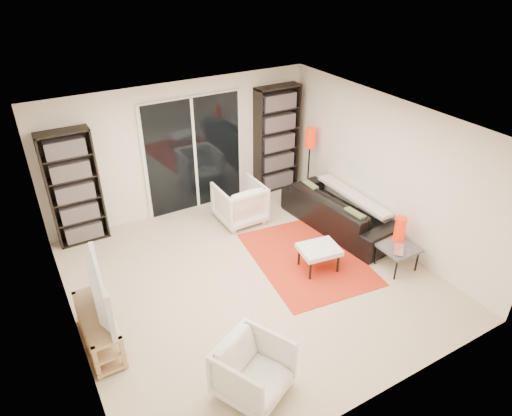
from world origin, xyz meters
The scene contains 20 objects.
floor centered at (0.00, 0.00, 0.00)m, with size 5.00×5.00×0.00m, color beige.
wall_back centered at (0.00, 2.50, 1.20)m, with size 5.00×0.02×2.40m, color white.
wall_front centered at (0.00, -2.50, 1.20)m, with size 5.00×0.02×2.40m, color white.
wall_left centered at (-2.50, 0.00, 1.20)m, with size 0.02×5.00×2.40m, color white.
wall_right centered at (2.50, 0.00, 1.20)m, with size 0.02×5.00×2.40m, color white.
ceiling centered at (0.00, 0.00, 2.40)m, with size 5.00×5.00×0.02m, color white.
sliding_door centered at (0.20, 2.46, 1.05)m, with size 1.92×0.08×2.16m.
bookshelf_left centered at (-1.95, 2.33, 0.98)m, with size 0.80×0.30×1.95m.
bookshelf_right centered at (1.90, 2.33, 1.05)m, with size 0.90×0.30×2.10m.
tv_stand centered at (-2.28, -0.19, 0.26)m, with size 0.36×1.14×0.50m.
tv centered at (-2.26, -0.19, 0.83)m, with size 1.15×0.15×0.66m, color black.
rug centered at (1.01, -0.02, 0.01)m, with size 1.59×2.15×0.01m, color red.
sofa centered at (2.05, 0.48, 0.32)m, with size 2.22×0.87×0.65m, color black.
armchair_back centered at (0.64, 1.55, 0.37)m, with size 0.78×0.81×0.73m, color white.
armchair_front centered at (-0.97, -1.76, 0.34)m, with size 0.72×0.74×0.67m, color white.
ottoman centered at (1.00, -0.31, 0.35)m, with size 0.66×0.57×0.40m.
side_table centered at (2.07, -0.89, 0.36)m, with size 0.55×0.55×0.40m.
laptop centered at (2.02, -1.01, 0.41)m, with size 0.33×0.21×0.03m, color silver.
table_lamp centered at (2.20, -0.75, 0.59)m, with size 0.17×0.17×0.39m, color red.
floor_lamp centered at (2.27, 1.74, 1.07)m, with size 0.21×0.21×1.40m.
Camera 1 is at (-2.66, -4.73, 4.39)m, focal length 32.00 mm.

